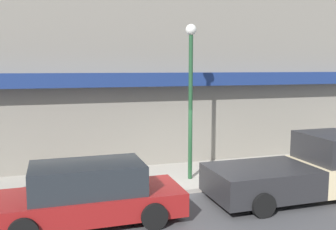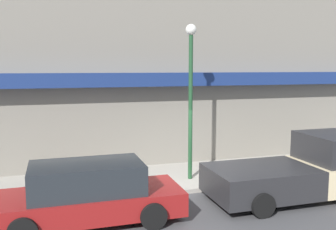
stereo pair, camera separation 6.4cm
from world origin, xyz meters
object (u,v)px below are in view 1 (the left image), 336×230
at_px(fire_hydrant, 94,181).
at_px(street_lamp, 191,83).
at_px(pickup_truck, 301,171).
at_px(parked_car, 88,194).

bearing_deg(fire_hydrant, street_lamp, 7.89).
distance_m(pickup_truck, fire_hydrant, 6.26).
height_order(pickup_truck, parked_car, pickup_truck).
distance_m(parked_car, fire_hydrant, 1.94).
xyz_separation_m(pickup_truck, parked_car, (-6.33, 0.00, -0.07)).
bearing_deg(street_lamp, pickup_truck, -41.23).
bearing_deg(parked_car, fire_hydrant, 77.54).
bearing_deg(street_lamp, parked_car, -147.27).
bearing_deg(parked_car, pickup_truck, -1.45).
xyz_separation_m(pickup_truck, fire_hydrant, (-5.96, 1.89, -0.31)).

